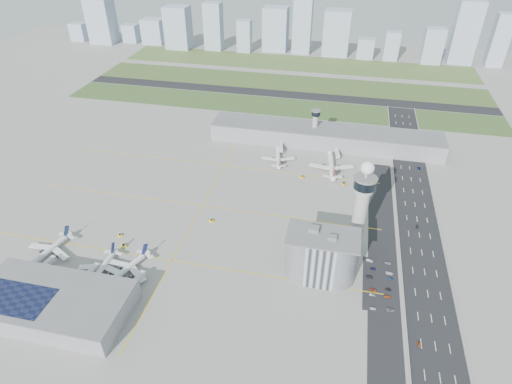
% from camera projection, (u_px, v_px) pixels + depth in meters
% --- Properties ---
extents(ground, '(1000.00, 1000.00, 0.00)m').
position_uv_depth(ground, '(245.00, 239.00, 286.96)').
color(ground, '#9D9A92').
extents(grass_strip_0, '(480.00, 50.00, 0.08)m').
position_uv_depth(grass_strip_0, '(276.00, 106.00, 471.79)').
color(grass_strip_0, '#3A5629').
rests_on(grass_strip_0, ground).
extents(grass_strip_1, '(480.00, 60.00, 0.08)m').
position_uv_depth(grass_strip_1, '(286.00, 83.00, 532.22)').
color(grass_strip_1, '#425C2B').
rests_on(grass_strip_1, ground).
extents(grass_strip_2, '(480.00, 70.00, 0.08)m').
position_uv_depth(grass_strip_2, '(296.00, 63.00, 596.67)').
color(grass_strip_2, '#435829').
rests_on(grass_strip_2, ground).
extents(runway, '(480.00, 22.00, 0.10)m').
position_uv_depth(runway, '(281.00, 94.00, 501.59)').
color(runway, black).
rests_on(runway, ground).
extents(highway, '(28.00, 500.00, 0.10)m').
position_uv_depth(highway, '(424.00, 265.00, 266.35)').
color(highway, black).
rests_on(highway, ground).
extents(barrier_left, '(0.60, 500.00, 1.20)m').
position_uv_depth(barrier_left, '(401.00, 261.00, 268.54)').
color(barrier_left, '#9E9E99').
rests_on(barrier_left, ground).
extents(barrier_right, '(0.60, 500.00, 1.20)m').
position_uv_depth(barrier_right, '(448.00, 268.00, 263.53)').
color(barrier_right, '#9E9E99').
rests_on(barrier_right, ground).
extents(landside_road, '(18.00, 260.00, 0.08)m').
position_uv_depth(landside_road, '(383.00, 270.00, 262.77)').
color(landside_road, black).
rests_on(landside_road, ground).
extents(parking_lot, '(20.00, 44.00, 0.10)m').
position_uv_depth(parking_lot, '(380.00, 284.00, 253.46)').
color(parking_lot, black).
rests_on(parking_lot, ground).
extents(taxiway_line_h_0, '(260.00, 0.60, 0.01)m').
position_uv_depth(taxiway_line_h_0, '(172.00, 260.00, 269.95)').
color(taxiway_line_h_0, yellow).
rests_on(taxiway_line_h_0, ground).
extents(taxiway_line_h_1, '(260.00, 0.60, 0.01)m').
position_uv_depth(taxiway_line_h_1, '(202.00, 206.00, 318.29)').
color(taxiway_line_h_1, yellow).
rests_on(taxiway_line_h_1, ground).
extents(taxiway_line_h_2, '(260.00, 0.60, 0.01)m').
position_uv_depth(taxiway_line_h_2, '(224.00, 165.00, 366.63)').
color(taxiway_line_h_2, yellow).
rests_on(taxiway_line_h_2, ground).
extents(taxiway_line_v, '(0.60, 260.00, 0.01)m').
position_uv_depth(taxiway_line_v, '(202.00, 206.00, 318.29)').
color(taxiway_line_v, yellow).
rests_on(taxiway_line_v, ground).
extents(control_tower, '(14.00, 14.00, 64.50)m').
position_uv_depth(control_tower, '(361.00, 204.00, 260.73)').
color(control_tower, '#ADAAA5').
rests_on(control_tower, ground).
extents(secondary_tower, '(8.60, 8.60, 31.90)m').
position_uv_depth(secondary_tower, '(315.00, 124.00, 391.82)').
color(secondary_tower, '#ADAAA5').
rests_on(secondary_tower, ground).
extents(admin_building, '(42.00, 24.00, 33.50)m').
position_uv_depth(admin_building, '(321.00, 256.00, 251.29)').
color(admin_building, '#B2B2B7').
rests_on(admin_building, ground).
extents(terminal_pier, '(210.00, 32.00, 15.80)m').
position_uv_depth(terminal_pier, '(325.00, 136.00, 394.58)').
color(terminal_pier, gray).
rests_on(terminal_pier, ground).
extents(near_terminal, '(84.00, 42.00, 13.00)m').
position_uv_depth(near_terminal, '(52.00, 303.00, 233.02)').
color(near_terminal, gray).
rests_on(near_terminal, ground).
extents(airplane_near_a, '(39.07, 43.46, 10.56)m').
position_uv_depth(airplane_near_a, '(48.00, 248.00, 271.70)').
color(airplane_near_a, white).
rests_on(airplane_near_a, ground).
extents(airplane_near_b, '(31.11, 36.51, 10.16)m').
position_uv_depth(airplane_near_b, '(100.00, 267.00, 257.84)').
color(airplane_near_b, white).
rests_on(airplane_near_b, ground).
extents(airplane_near_c, '(43.11, 46.42, 10.53)m').
position_uv_depth(airplane_near_c, '(125.00, 267.00, 257.87)').
color(airplane_near_c, white).
rests_on(airplane_near_c, ground).
extents(airplane_far_a, '(35.41, 39.49, 9.66)m').
position_uv_depth(airplane_far_a, '(278.00, 155.00, 371.15)').
color(airplane_far_a, white).
rests_on(airplane_far_a, ground).
extents(airplane_far_b, '(43.41, 49.20, 12.52)m').
position_uv_depth(airplane_far_b, '(332.00, 162.00, 358.69)').
color(airplane_far_b, white).
rests_on(airplane_far_b, ground).
extents(jet_bridge_near_0, '(5.39, 14.31, 5.70)m').
position_uv_depth(jet_bridge_near_0, '(38.00, 274.00, 256.44)').
color(jet_bridge_near_0, silver).
rests_on(jet_bridge_near_0, ground).
extents(jet_bridge_near_1, '(5.39, 14.31, 5.70)m').
position_uv_depth(jet_bridge_near_1, '(83.00, 282.00, 251.07)').
color(jet_bridge_near_1, silver).
rests_on(jet_bridge_near_1, ground).
extents(jet_bridge_near_2, '(5.39, 14.31, 5.70)m').
position_uv_depth(jet_bridge_near_2, '(130.00, 290.00, 245.70)').
color(jet_bridge_near_2, silver).
rests_on(jet_bridge_near_2, ground).
extents(jet_bridge_far_0, '(5.39, 14.31, 5.70)m').
position_uv_depth(jet_bridge_far_0, '(281.00, 145.00, 391.34)').
color(jet_bridge_far_0, silver).
rests_on(jet_bridge_far_0, ground).
extents(jet_bridge_far_1, '(5.39, 14.31, 5.70)m').
position_uv_depth(jet_bridge_far_1, '(336.00, 151.00, 382.39)').
color(jet_bridge_far_1, silver).
rests_on(jet_bridge_far_1, ground).
extents(tug_0, '(3.52, 3.37, 1.69)m').
position_uv_depth(tug_0, '(120.00, 235.00, 289.09)').
color(tug_0, yellow).
rests_on(tug_0, ground).
extents(tug_1, '(4.26, 4.08, 2.05)m').
position_uv_depth(tug_1, '(123.00, 246.00, 280.04)').
color(tug_1, yellow).
rests_on(tug_1, ground).
extents(tug_2, '(3.48, 3.12, 1.68)m').
position_uv_depth(tug_2, '(134.00, 266.00, 264.76)').
color(tug_2, orange).
rests_on(tug_2, ground).
extents(tug_3, '(3.78, 3.47, 1.81)m').
position_uv_depth(tug_3, '(211.00, 221.00, 302.15)').
color(tug_3, yellow).
rests_on(tug_3, ground).
extents(tug_4, '(3.90, 3.38, 1.90)m').
position_uv_depth(tug_4, '(302.00, 177.00, 349.78)').
color(tug_4, gold).
rests_on(tug_4, ground).
extents(tug_5, '(3.88, 4.13, 1.98)m').
position_uv_depth(tug_5, '(344.00, 183.00, 341.46)').
color(tug_5, gold).
rests_on(tug_5, ground).
extents(car_lot_0, '(3.37, 1.44, 1.14)m').
position_uv_depth(car_lot_0, '(373.00, 308.00, 237.51)').
color(car_lot_0, silver).
rests_on(car_lot_0, ground).
extents(car_lot_1, '(3.40, 1.26, 1.11)m').
position_uv_depth(car_lot_1, '(372.00, 295.00, 245.76)').
color(car_lot_1, '#8F959F').
rests_on(car_lot_1, ground).
extents(car_lot_2, '(4.29, 2.37, 1.14)m').
position_uv_depth(car_lot_2, '(373.00, 290.00, 248.75)').
color(car_lot_2, '#A73E25').
rests_on(car_lot_2, ground).
extents(car_lot_3, '(3.93, 1.65, 1.13)m').
position_uv_depth(car_lot_3, '(370.00, 277.00, 257.43)').
color(car_lot_3, '#222029').
rests_on(car_lot_3, ground).
extents(car_lot_4, '(3.26, 1.45, 1.09)m').
position_uv_depth(car_lot_4, '(373.00, 269.00, 263.16)').
color(car_lot_4, '#1A1850').
rests_on(car_lot_4, ground).
extents(car_lot_5, '(4.07, 1.92, 1.29)m').
position_uv_depth(car_lot_5, '(370.00, 260.00, 269.04)').
color(car_lot_5, silver).
rests_on(car_lot_5, ground).
extents(car_lot_6, '(4.57, 2.21, 1.25)m').
position_uv_depth(car_lot_6, '(391.00, 310.00, 236.44)').
color(car_lot_6, gray).
rests_on(car_lot_6, ground).
extents(car_lot_7, '(4.06, 1.91, 1.14)m').
position_uv_depth(car_lot_7, '(388.00, 297.00, 244.50)').
color(car_lot_7, '#AE4116').
rests_on(car_lot_7, ground).
extents(car_lot_8, '(3.53, 1.71, 1.16)m').
position_uv_depth(car_lot_8, '(388.00, 289.00, 249.16)').
color(car_lot_8, black).
rests_on(car_lot_8, ground).
extents(car_lot_9, '(3.50, 1.62, 1.11)m').
position_uv_depth(car_lot_9, '(390.00, 279.00, 256.05)').
color(car_lot_9, navy).
rests_on(car_lot_9, ground).
extents(car_lot_10, '(4.44, 2.17, 1.22)m').
position_uv_depth(car_lot_10, '(389.00, 273.00, 259.85)').
color(car_lot_10, white).
rests_on(car_lot_10, ground).
extents(car_lot_11, '(4.10, 1.94, 1.16)m').
position_uv_depth(car_lot_11, '(388.00, 263.00, 267.17)').
color(car_lot_11, '#9C9C9C').
rests_on(car_lot_11, ground).
extents(car_hw_0, '(1.42, 3.45, 1.17)m').
position_uv_depth(car_hw_0, '(420.00, 344.00, 218.34)').
color(car_hw_0, '#A2390E').
rests_on(car_hw_0, ground).
extents(car_hw_1, '(1.77, 3.68, 1.16)m').
position_uv_depth(car_hw_1, '(417.00, 227.00, 297.05)').
color(car_hw_1, black).
rests_on(car_hw_1, ground).
extents(car_hw_2, '(2.20, 4.55, 1.25)m').
position_uv_depth(car_hw_2, '(419.00, 168.00, 361.43)').
color(car_hw_2, navy).
rests_on(car_hw_2, ground).
extents(car_hw_4, '(1.52, 3.40, 1.13)m').
position_uv_depth(car_hw_4, '(397.00, 136.00, 410.91)').
color(car_hw_4, gray).
rests_on(car_hw_4, ground).
extents(skyline_bldg_0, '(24.05, 19.24, 26.50)m').
position_uv_depth(skyline_bldg_0, '(79.00, 32.00, 686.85)').
color(skyline_bldg_0, '#9EADC1').
rests_on(skyline_bldg_0, ground).
extents(skyline_bldg_1, '(37.63, 30.10, 65.60)m').
position_uv_depth(skyline_bldg_1, '(102.00, 21.00, 664.19)').
color(skyline_bldg_1, '#9EADC1').
rests_on(skyline_bldg_1, ground).
extents(skyline_bldg_2, '(22.81, 18.25, 26.79)m').
position_uv_depth(skyline_bldg_2, '(131.00, 33.00, 678.10)').
color(skyline_bldg_2, '#9EADC1').
rests_on(skyline_bldg_2, ground).
extents(skyline_bldg_3, '(32.30, 25.84, 36.93)m').
position_uv_depth(skyline_bldg_3, '(154.00, 31.00, 669.27)').
color(skyline_bldg_3, '#9EADC1').
rests_on(skyline_bldg_3, ground).
extents(skyline_bldg_4, '(35.81, 28.65, 60.36)m').
position_uv_depth(skyline_bldg_4, '(178.00, 27.00, 641.03)').
color(skyline_bldg_4, '#9EADC1').
rests_on(skyline_bldg_4, ground).
extents(skyline_bldg_5, '(25.49, 20.39, 66.89)m').
position_uv_depth(skyline_bldg_5, '(213.00, 26.00, 633.06)').
color(skyline_bldg_5, '#9EADC1').
rests_on(skyline_bldg_5, ground).
extents(skyline_bldg_6, '(20.04, 16.03, 45.20)m').
position_uv_depth(skyline_bldg_6, '(244.00, 36.00, 629.27)').
color(skyline_bldg_6, '#9EADC1').
rests_on(skyline_bldg_6, ground).
extents(skyline_bldg_7, '(35.76, 28.61, 61.22)m').
position_uv_depth(skyline_bldg_7, '(276.00, 29.00, 632.30)').
color(skyline_bldg_7, '#9EADC1').
rests_on(skyline_bldg_7, ground).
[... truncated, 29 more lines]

